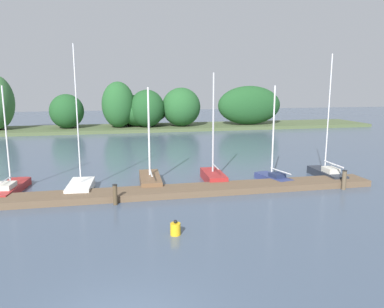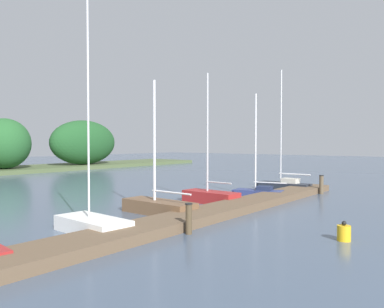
% 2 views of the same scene
% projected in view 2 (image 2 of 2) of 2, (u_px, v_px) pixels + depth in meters
% --- Properties ---
extents(dock_pier, '(29.50, 1.80, 0.35)m').
position_uv_depth(dock_pier, '(163.00, 225.00, 13.72)').
color(dock_pier, brown).
rests_on(dock_pier, ground).
extents(sailboat_3, '(1.46, 3.20, 8.03)m').
position_uv_depth(sailboat_3, '(90.00, 223.00, 13.30)').
color(sailboat_3, white).
rests_on(sailboat_3, ground).
extents(sailboat_4, '(1.31, 3.83, 5.76)m').
position_uv_depth(sailboat_4, '(156.00, 205.00, 16.79)').
color(sailboat_4, brown).
rests_on(sailboat_4, ground).
extents(sailboat_5, '(1.24, 3.23, 6.60)m').
position_uv_depth(sailboat_5, '(209.00, 195.00, 19.86)').
color(sailboat_5, maroon).
rests_on(sailboat_5, ground).
extents(sailboat_6, '(1.59, 3.10, 5.85)m').
position_uv_depth(sailboat_6, '(258.00, 190.00, 22.16)').
color(sailboat_6, navy).
rests_on(sailboat_6, ground).
extents(sailboat_7, '(1.03, 3.69, 7.76)m').
position_uv_depth(sailboat_7, '(283.00, 184.00, 25.20)').
color(sailboat_7, '#232833').
rests_on(sailboat_7, ground).
extents(mooring_piling_1, '(0.25, 0.25, 1.04)m').
position_uv_depth(mooring_piling_1, '(189.00, 219.00, 13.02)').
color(mooring_piling_1, '#4C3D28').
rests_on(mooring_piling_1, ground).
extents(mooring_piling_2, '(0.27, 0.27, 1.13)m').
position_uv_depth(mooring_piling_2, '(321.00, 184.00, 23.12)').
color(mooring_piling_2, brown).
rests_on(mooring_piling_2, ground).
extents(channel_buoy_1, '(0.41, 0.41, 0.63)m').
position_uv_depth(channel_buoy_1, '(344.00, 233.00, 12.14)').
color(channel_buoy_1, gold).
rests_on(channel_buoy_1, ground).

